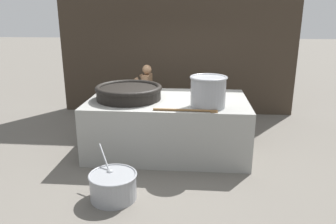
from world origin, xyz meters
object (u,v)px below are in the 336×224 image
at_px(giant_wok_near, 129,92).
at_px(prep_bowl_vegetables, 113,185).
at_px(cook, 147,95).
at_px(stock_pot, 208,91).

distance_m(giant_wok_near, prep_bowl_vegetables, 2.00).
distance_m(giant_wok_near, cook, 1.35).
height_order(giant_wok_near, prep_bowl_vegetables, giant_wok_near).
relative_size(giant_wok_near, stock_pot, 1.95).
xyz_separation_m(cook, prep_bowl_vegetables, (-0.06, -3.03, -0.60)).
bearing_deg(prep_bowl_vegetables, giant_wok_near, 92.88).
bearing_deg(cook, giant_wok_near, 88.51).
distance_m(stock_pot, cook, 2.22).
height_order(giant_wok_near, cook, cook).
xyz_separation_m(giant_wok_near, stock_pot, (1.46, -0.42, 0.14)).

